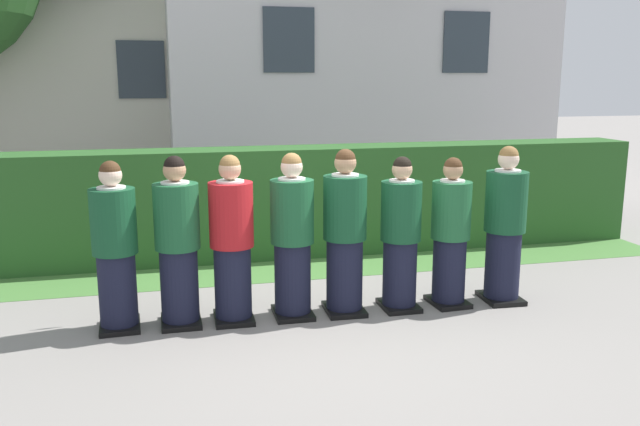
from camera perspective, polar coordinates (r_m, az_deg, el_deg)
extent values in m
plane|color=gray|center=(6.87, 0.00, -8.61)|extent=(60.00, 60.00, 0.00)
cylinder|color=black|center=(6.64, -17.04, -6.46)|extent=(0.36, 0.36, 0.75)
cube|color=black|center=(6.75, -16.86, -9.28)|extent=(0.40, 0.48, 0.05)
cylinder|color=#144728|center=(6.46, -17.40, -0.68)|extent=(0.42, 0.42, 0.62)
cylinder|color=white|center=(6.41, -17.56, 2.06)|extent=(0.26, 0.26, 0.03)
cube|color=#236038|center=(6.64, -17.43, 0.72)|extent=(0.04, 0.01, 0.27)
sphere|color=beige|center=(6.39, -17.63, 3.13)|extent=(0.21, 0.21, 0.21)
sphere|color=#472D19|center=(6.38, -17.65, 3.46)|extent=(0.19, 0.19, 0.19)
cube|color=white|center=(6.75, -17.31, -0.98)|extent=(0.15, 0.01, 0.20)
cylinder|color=black|center=(6.60, -12.01, -6.22)|extent=(0.37, 0.37, 0.76)
cube|color=black|center=(6.72, -11.88, -9.12)|extent=(0.39, 0.48, 0.05)
cylinder|color=#19512D|center=(6.43, -12.27, -0.28)|extent=(0.43, 0.43, 0.63)
cylinder|color=white|center=(6.37, -12.40, 2.54)|extent=(0.27, 0.27, 0.03)
cube|color=navy|center=(6.60, -12.38, 1.14)|extent=(0.04, 0.01, 0.28)
sphere|color=tan|center=(6.35, -12.44, 3.63)|extent=(0.22, 0.22, 0.22)
sphere|color=black|center=(6.35, -12.46, 3.97)|extent=(0.20, 0.20, 0.20)
cube|color=white|center=(6.71, -12.32, -0.60)|extent=(0.15, 0.01, 0.20)
cylinder|color=black|center=(6.61, -7.51, -6.05)|extent=(0.36, 0.36, 0.76)
cube|color=black|center=(6.72, -7.43, -8.94)|extent=(0.39, 0.48, 0.05)
cylinder|color=#AD191E|center=(6.43, -7.68, -0.13)|extent=(0.43, 0.43, 0.63)
cylinder|color=white|center=(6.37, -7.75, 2.68)|extent=(0.27, 0.27, 0.03)
cube|color=navy|center=(6.61, -7.86, 1.29)|extent=(0.04, 0.01, 0.28)
sphere|color=tan|center=(6.36, -7.78, 3.77)|extent=(0.22, 0.22, 0.22)
sphere|color=olive|center=(6.35, -7.79, 4.11)|extent=(0.20, 0.20, 0.20)
cube|color=white|center=(6.72, -7.86, -0.45)|extent=(0.15, 0.01, 0.20)
cylinder|color=black|center=(6.69, -2.38, -5.73)|extent=(0.37, 0.37, 0.76)
cube|color=black|center=(6.80, -2.35, -8.60)|extent=(0.39, 0.48, 0.05)
cylinder|color=#19512D|center=(6.52, -2.43, 0.13)|extent=(0.43, 0.43, 0.63)
cylinder|color=white|center=(6.46, -2.45, 2.92)|extent=(0.27, 0.27, 0.03)
cube|color=navy|center=(6.69, -2.76, 1.53)|extent=(0.04, 0.01, 0.28)
sphere|color=beige|center=(6.44, -2.46, 4.00)|extent=(0.22, 0.22, 0.22)
sphere|color=olive|center=(6.44, -2.47, 4.33)|extent=(0.20, 0.20, 0.20)
cube|color=white|center=(6.80, -2.85, -0.19)|extent=(0.15, 0.01, 0.20)
cylinder|color=black|center=(6.79, 2.12, -5.41)|extent=(0.37, 0.37, 0.78)
cube|color=black|center=(6.90, 2.10, -8.29)|extent=(0.41, 0.50, 0.05)
cylinder|color=#144728|center=(6.62, 2.17, 0.47)|extent=(0.44, 0.44, 0.64)
cylinder|color=white|center=(6.56, 2.19, 3.26)|extent=(0.27, 0.27, 0.03)
cube|color=navy|center=(6.79, 1.77, 1.86)|extent=(0.04, 0.01, 0.28)
sphere|color=tan|center=(6.54, 2.20, 4.34)|extent=(0.22, 0.22, 0.22)
sphere|color=#472D19|center=(6.54, 2.20, 4.67)|extent=(0.20, 0.20, 0.20)
cylinder|color=black|center=(6.95, 6.88, -5.27)|extent=(0.35, 0.35, 0.73)
cube|color=black|center=(7.05, 6.81, -7.93)|extent=(0.37, 0.46, 0.05)
cylinder|color=#144728|center=(6.78, 7.01, 0.17)|extent=(0.42, 0.42, 0.61)
cylinder|color=white|center=(6.73, 7.08, 2.74)|extent=(0.26, 0.26, 0.03)
cube|color=#236038|center=(6.94, 6.48, 1.46)|extent=(0.04, 0.01, 0.27)
sphere|color=tan|center=(6.71, 7.10, 3.74)|extent=(0.21, 0.21, 0.21)
sphere|color=black|center=(6.71, 7.11, 4.05)|extent=(0.19, 0.19, 0.19)
cylinder|color=black|center=(7.15, 11.05, -4.96)|extent=(0.35, 0.35, 0.72)
cube|color=black|center=(7.25, 10.95, -7.52)|extent=(0.38, 0.47, 0.05)
cylinder|color=#1E5B33|center=(6.99, 11.26, 0.24)|extent=(0.41, 0.41, 0.60)
cylinder|color=white|center=(6.94, 11.36, 2.70)|extent=(0.25, 0.25, 0.03)
cube|color=navy|center=(7.14, 10.58, 1.48)|extent=(0.04, 0.01, 0.26)
sphere|color=tan|center=(6.92, 11.40, 3.66)|extent=(0.20, 0.20, 0.20)
sphere|color=#472D19|center=(6.91, 11.41, 3.96)|extent=(0.19, 0.19, 0.19)
cube|color=white|center=(7.24, 10.27, -0.06)|extent=(0.15, 0.02, 0.20)
cylinder|color=black|center=(7.39, 15.45, -4.42)|extent=(0.37, 0.37, 0.77)
cube|color=black|center=(7.49, 15.30, -7.08)|extent=(0.41, 0.50, 0.05)
cylinder|color=#144728|center=(7.23, 15.75, 0.96)|extent=(0.44, 0.44, 0.64)
cylinder|color=white|center=(7.18, 15.89, 3.50)|extent=(0.27, 0.27, 0.03)
cube|color=#236038|center=(7.39, 15.10, 2.22)|extent=(0.04, 0.01, 0.28)
sphere|color=beige|center=(7.17, 15.95, 4.48)|extent=(0.22, 0.22, 0.22)
sphere|color=olive|center=(7.16, 15.96, 4.79)|extent=(0.20, 0.20, 0.20)
cube|color=#285623|center=(8.92, -3.60, 0.97)|extent=(10.25, 0.70, 1.46)
cube|color=silver|center=(14.31, 2.27, 11.81)|extent=(7.39, 4.39, 4.85)
cube|color=#2D3842|center=(11.79, -2.70, 14.68)|extent=(0.90, 0.04, 1.10)
cube|color=#2D3842|center=(12.84, 12.50, 14.17)|extent=(0.90, 0.04, 1.10)
cube|color=beige|center=(15.86, -21.13, 9.62)|extent=(7.56, 4.29, 4.07)
cube|color=#2D3842|center=(13.57, -15.15, 11.85)|extent=(0.90, 0.04, 1.10)
cube|color=#477A38|center=(8.32, -2.56, -4.94)|extent=(10.25, 0.90, 0.01)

